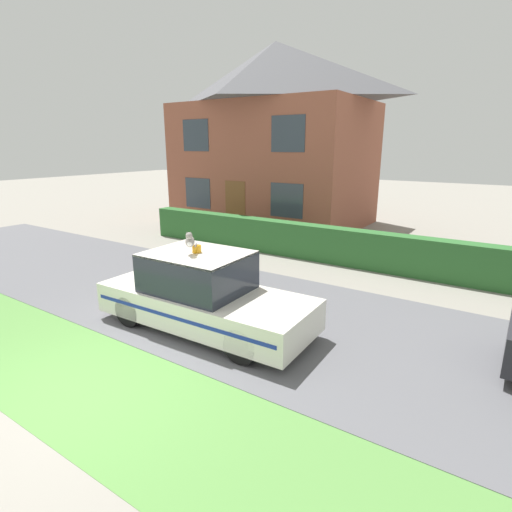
% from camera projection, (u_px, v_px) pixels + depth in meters
% --- Properties ---
extents(ground_plane, '(80.00, 80.00, 0.00)m').
position_uv_depth(ground_plane, '(82.00, 392.00, 5.89)').
color(ground_plane, gray).
extents(road_strip, '(28.00, 5.05, 0.01)m').
position_uv_depth(road_strip, '(236.00, 307.00, 8.98)').
color(road_strip, '#5B5B60').
rests_on(road_strip, ground).
extents(lawn_verge, '(28.00, 2.21, 0.01)m').
position_uv_depth(lawn_verge, '(95.00, 384.00, 6.06)').
color(lawn_verge, '#568C42').
rests_on(lawn_verge, ground).
extents(garden_hedge, '(14.06, 0.54, 1.10)m').
position_uv_depth(garden_hedge, '(326.00, 244.00, 12.41)').
color(garden_hedge, '#2D662D').
rests_on(garden_hedge, ground).
extents(police_car, '(4.39, 1.80, 1.66)m').
position_uv_depth(police_car, '(203.00, 294.00, 7.79)').
color(police_car, black).
rests_on(police_car, road_strip).
extents(cat, '(0.29, 0.37, 0.32)m').
position_uv_depth(cat, '(190.00, 241.00, 7.41)').
color(cat, gray).
rests_on(cat, police_car).
extents(house_left, '(8.53, 5.81, 7.78)m').
position_uv_depth(house_left, '(274.00, 135.00, 17.93)').
color(house_left, '#93513D').
rests_on(house_left, ground).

